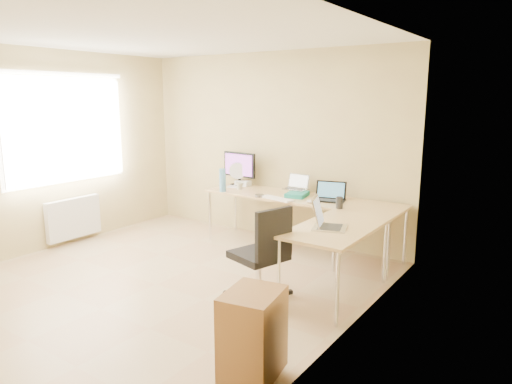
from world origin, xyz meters
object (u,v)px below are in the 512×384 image
Objects in this scene: mug at (240,186)px; desk_fan at (239,175)px; laptop_return at (330,216)px; cabinet at (253,334)px; water_bottle at (223,180)px; laptop_center at (296,182)px; laptop_black at (330,192)px; desk_return at (336,261)px; office_chair at (258,253)px; desk_main at (300,224)px; monitor at (239,169)px; keyboard at (277,199)px.

mug is 0.32m from desk_fan.
laptop_return is 0.60× the size of cabinet.
laptop_return is at bearing -22.33° from water_bottle.
laptop_black is at bearing -12.32° from laptop_center.
laptop_return is at bearing -56.68° from desk_fan.
desk_return reaches higher than cabinet.
water_bottle is at bearing -110.80° from mug.
laptop_center is at bearing -27.92° from desk_fan.
cabinet is (0.17, -1.55, -0.49)m from laptop_return.
desk_return is 1.69m from laptop_center.
desk_fan is at bearing 147.81° from office_chair.
laptop_center is at bearing 12.96° from mug.
office_chair is at bearing -75.10° from desk_main.
desk_main is at bearing 165.04° from laptop_black.
laptop_return is at bearing -99.56° from desk_return.
desk_return is 2.49m from monitor.
cabinet is (1.29, -2.37, -0.38)m from keyboard.
laptop_black is 1.20× the size of water_bottle.
desk_fan reaches higher than laptop_return.
desk_return is at bearing -75.00° from laptop_black.
desk_main is 1.29m from monitor.
monitor is 0.36m from mug.
laptop_black is 0.82× the size of keyboard.
monitor reaches higher than keyboard.
mug is 2.18m from laptop_return.
office_chair is (-0.54, -0.44, -0.35)m from laptop_return.
cabinet is (1.13, -2.66, -0.01)m from desk_main.
keyboard is at bearing 36.02° from laptop_return.
desk_fan is 0.50× the size of cabinet.
keyboard reaches higher than cabinet.
cabinet is at bearing -76.22° from desk_fan.
desk_fan is (-0.96, 0.50, 0.14)m from keyboard.
laptop_black is 1.59m from office_chair.
office_chair is 1.32m from cabinet.
laptop_black is at bearing 106.75° from office_chair.
water_bottle is (-0.10, -0.25, 0.11)m from mug.
monitor reaches higher than desk_main.
desk_main is 1.55m from laptop_return.
desk_return is 2.18m from mug.
office_chair is (-0.56, -0.56, 0.14)m from desk_return.
laptop_black reaches higher than desk_return.
keyboard reaches higher than desk_return.
keyboard is at bearing -22.42° from monitor.
laptop_center is 0.31× the size of office_chair.
laptop_return reaches higher than mug.
desk_fan is 2.46m from laptop_return.
water_bottle is 0.50× the size of cabinet.
monitor is 1.11m from keyboard.
desk_return is at bearing -45.73° from desk_main.
desk_fan is at bearing 99.90° from water_bottle.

